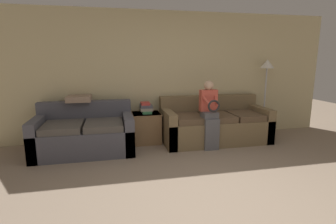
{
  "coord_description": "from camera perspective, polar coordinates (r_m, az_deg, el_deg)",
  "views": [
    {
      "loc": [
        -1.13,
        -2.45,
        1.62
      ],
      "look_at": [
        -0.23,
        1.67,
        0.76
      ],
      "focal_mm": 28.0,
      "sensor_mm": 36.0,
      "label": 1
    }
  ],
  "objects": [
    {
      "name": "book_stack",
      "position": [
        5.09,
        -4.82,
        0.88
      ],
      "size": [
        0.23,
        0.3,
        0.21
      ],
      "color": "#3D8451",
      "rests_on": "side_shelf"
    },
    {
      "name": "side_shelf",
      "position": [
        5.17,
        -4.73,
        -3.33
      ],
      "size": [
        0.55,
        0.53,
        0.58
      ],
      "color": "olive",
      "rests_on": "ground_plane"
    },
    {
      "name": "child_left_seated",
      "position": [
        4.79,
        9.08,
        0.06
      ],
      "size": [
        0.32,
        0.38,
        1.24
      ],
      "color": "#56565B",
      "rests_on": "ground_plane"
    },
    {
      "name": "ground_plane",
      "position": [
        3.15,
        11.23,
        -19.67
      ],
      "size": [
        14.0,
        14.0,
        0.0
      ],
      "primitive_type": "plane",
      "color": "gray"
    },
    {
      "name": "couch_main",
      "position": [
        5.32,
        10.0,
        -2.78
      ],
      "size": [
        2.07,
        0.95,
        0.87
      ],
      "color": "brown",
      "rests_on": "ground_plane"
    },
    {
      "name": "couch_side",
      "position": [
        4.86,
        -17.61,
        -4.63
      ],
      "size": [
        1.67,
        0.98,
        0.85
      ],
      "color": "#4C4C56",
      "rests_on": "ground_plane"
    },
    {
      "name": "wall_back",
      "position": [
        5.4,
        -0.26,
        7.83
      ],
      "size": [
        7.03,
        0.06,
        2.55
      ],
      "color": "#C6B789",
      "rests_on": "ground_plane"
    },
    {
      "name": "throw_pillow",
      "position": [
        5.09,
        -18.78,
        2.81
      ],
      "size": [
        0.43,
        0.43,
        0.1
      ],
      "color": "gray",
      "rests_on": "couch_side"
    },
    {
      "name": "floor_lamp",
      "position": [
        5.97,
        20.67,
        7.9
      ],
      "size": [
        0.29,
        0.29,
        1.61
      ],
      "color": "#2D2B28",
      "rests_on": "ground_plane"
    }
  ]
}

